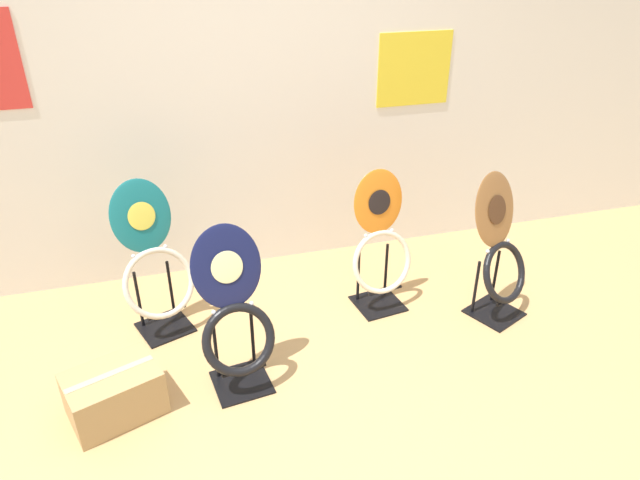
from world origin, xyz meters
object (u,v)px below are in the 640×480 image
object	(u,v)px
toilet_seat_display_orange_sun	(380,247)
toilet_seat_display_navy_moon	(235,319)
toilet_seat_display_teal_sax	(154,265)
storage_box	(114,393)
toilet_seat_display_woodgrain	(499,250)

from	to	relation	value
toilet_seat_display_orange_sun	toilet_seat_display_navy_moon	xyz separation A→B (m)	(-0.94, -0.45, -0.01)
toilet_seat_display_teal_sax	storage_box	size ratio (longest dim) A/B	1.80
toilet_seat_display_teal_sax	storage_box	bearing A→B (deg)	-110.63
toilet_seat_display_teal_sax	storage_box	xyz separation A→B (m)	(-0.24, -0.64, -0.30)
toilet_seat_display_orange_sun	toilet_seat_display_navy_moon	world-z (taller)	toilet_seat_display_orange_sun
toilet_seat_display_woodgrain	toilet_seat_display_navy_moon	distance (m)	1.58
toilet_seat_display_teal_sax	toilet_seat_display_orange_sun	xyz separation A→B (m)	(1.30, -0.14, -0.02)
toilet_seat_display_woodgrain	toilet_seat_display_teal_sax	xyz separation A→B (m)	(-1.94, 0.40, -0.01)
toilet_seat_display_woodgrain	toilet_seat_display_teal_sax	distance (m)	1.98
toilet_seat_display_orange_sun	toilet_seat_display_teal_sax	bearing A→B (deg)	174.03
toilet_seat_display_teal_sax	toilet_seat_display_navy_moon	world-z (taller)	toilet_seat_display_teal_sax
toilet_seat_display_woodgrain	toilet_seat_display_navy_moon	xyz separation A→B (m)	(-1.57, -0.18, -0.04)
toilet_seat_display_teal_sax	toilet_seat_display_woodgrain	bearing A→B (deg)	-11.70
toilet_seat_display_teal_sax	toilet_seat_display_orange_sun	world-z (taller)	toilet_seat_display_teal_sax
toilet_seat_display_orange_sun	storage_box	distance (m)	1.65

